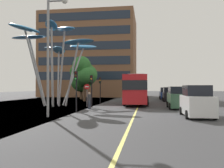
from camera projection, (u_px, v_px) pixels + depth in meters
The scene contains 17 objects.
ground at pixel (107, 116), 18.52m from camera, with size 120.00×240.00×0.10m.
red_bus at pixel (137, 88), 29.91m from camera, with size 2.85×10.83×3.72m.
leaf_sculpture at pixel (56, 44), 27.88m from camera, with size 9.96×8.94×9.01m.
traffic_light_kerb_near at pixel (76, 82), 20.97m from camera, with size 0.28×0.42×3.52m.
traffic_light_kerb_far at pixel (92, 84), 25.44m from camera, with size 0.28×0.42×3.40m.
traffic_light_island_mid at pixel (100, 84), 32.53m from camera, with size 0.28×0.42×3.46m.
car_parked_near at pixel (197, 102), 17.34m from camera, with size 1.97×4.54×2.27m.
car_parked_mid at pixel (178, 98), 24.06m from camera, with size 1.98×4.40×2.15m.
car_parked_far at pixel (176, 96), 30.16m from camera, with size 1.97×3.99×2.21m.
car_side_street at pixel (169, 95), 36.66m from camera, with size 1.94×4.06×2.14m.
car_far_side at pixel (165, 94), 42.30m from camera, with size 1.96×4.18×2.09m.
street_lamp at pixel (52, 42), 17.28m from camera, with size 1.54×0.44×8.55m.
tree_pavement_near at pixel (85, 73), 36.89m from camera, with size 3.97×4.30×6.91m.
tree_pavement_far at pixel (82, 76), 42.47m from camera, with size 4.46×4.71×6.64m.
pedestrian at pixel (89, 100), 23.77m from camera, with size 0.34×0.34×1.65m.
no_entry_sign at pixel (87, 92), 26.02m from camera, with size 0.60×0.12×2.49m.
backdrop_building at pixel (91, 57), 58.38m from camera, with size 21.25×14.88×18.98m.
Camera 1 is at (2.29, -18.31, 2.13)m, focal length 38.69 mm.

